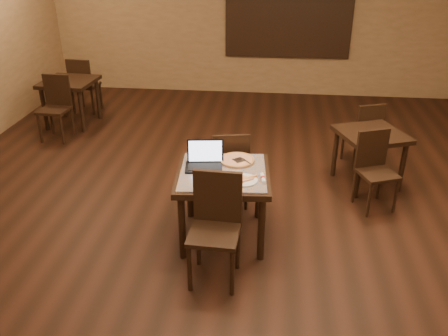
# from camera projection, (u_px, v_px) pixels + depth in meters

# --- Properties ---
(ground) EXTENTS (10.00, 10.00, 0.00)m
(ground) POSITION_uv_depth(u_px,v_px,m) (238.00, 234.00, 5.05)
(ground) COLOR black
(ground) RESTS_ON ground
(wall_back) EXTENTS (8.00, 0.02, 3.00)m
(wall_back) POSITION_uv_depth(u_px,v_px,m) (262.00, 15.00, 8.83)
(wall_back) COLOR #98734D
(wall_back) RESTS_ON ground
(mural) EXTENTS (2.34, 0.05, 1.64)m
(mural) POSITION_uv_depth(u_px,v_px,m) (289.00, 13.00, 8.72)
(mural) COLOR #285194
(mural) RESTS_ON wall_back
(tiled_table) EXTENTS (0.99, 0.99, 0.76)m
(tiled_table) POSITION_uv_depth(u_px,v_px,m) (223.00, 181.00, 4.73)
(tiled_table) COLOR black
(tiled_table) RESTS_ON ground
(chair_main_near) EXTENTS (0.46, 0.46, 1.02)m
(chair_main_near) POSITION_uv_depth(u_px,v_px,m) (216.00, 221.00, 4.23)
(chair_main_near) COLOR black
(chair_main_near) RESTS_ON ground
(chair_main_far) EXTENTS (0.47, 0.47, 0.94)m
(chair_main_far) POSITION_uv_depth(u_px,v_px,m) (230.00, 165.00, 5.34)
(chair_main_far) COLOR black
(chair_main_far) RESTS_ON ground
(laptop) EXTENTS (0.40, 0.33, 0.25)m
(laptop) POSITION_uv_depth(u_px,v_px,m) (204.00, 160.00, 4.78)
(laptop) COLOR black
(laptop) RESTS_ON tiled_table
(plate) EXTENTS (0.26, 0.26, 0.01)m
(plate) POSITION_uv_depth(u_px,v_px,m) (244.00, 180.00, 4.50)
(plate) COLOR white
(plate) RESTS_ON tiled_table
(pizza_slice) EXTENTS (0.28, 0.28, 0.02)m
(pizza_slice) POSITION_uv_depth(u_px,v_px,m) (244.00, 179.00, 4.50)
(pizza_slice) COLOR #F8E4A5
(pizza_slice) RESTS_ON plate
(pizza_pan) EXTENTS (0.37, 0.37, 0.01)m
(pizza_pan) POSITION_uv_depth(u_px,v_px,m) (237.00, 161.00, 4.89)
(pizza_pan) COLOR silver
(pizza_pan) RESTS_ON tiled_table
(pizza_whole) EXTENTS (0.36, 0.36, 0.03)m
(pizza_whole) POSITION_uv_depth(u_px,v_px,m) (237.00, 160.00, 4.88)
(pizza_whole) COLOR #F8E4A5
(pizza_whole) RESTS_ON pizza_pan
(spatula) EXTENTS (0.24, 0.27, 0.01)m
(spatula) POSITION_uv_depth(u_px,v_px,m) (239.00, 160.00, 4.86)
(spatula) COLOR silver
(spatula) RESTS_ON pizza_whole
(napkin_roll) EXTENTS (0.06, 0.18, 0.04)m
(napkin_roll) POSITION_uv_depth(u_px,v_px,m) (263.00, 178.00, 4.52)
(napkin_roll) COLOR white
(napkin_roll) RESTS_ON tiled_table
(other_table_a) EXTENTS (0.97, 0.97, 0.70)m
(other_table_a) POSITION_uv_depth(u_px,v_px,m) (370.00, 141.00, 5.83)
(other_table_a) COLOR black
(other_table_a) RESTS_ON ground
(other_table_a_chair_near) EXTENTS (0.51, 0.51, 0.90)m
(other_table_a_chair_near) POSITION_uv_depth(u_px,v_px,m) (375.00, 165.00, 5.39)
(other_table_a_chair_near) COLOR black
(other_table_a_chair_near) RESTS_ON ground
(other_table_a_chair_far) EXTENTS (0.51, 0.51, 0.90)m
(other_table_a_chair_far) POSITION_uv_depth(u_px,v_px,m) (365.00, 130.00, 6.33)
(other_table_a_chair_far) COLOR black
(other_table_a_chair_far) RESTS_ON ground
(other_table_b) EXTENTS (0.84, 0.84, 0.75)m
(other_table_b) POSITION_uv_depth(u_px,v_px,m) (70.00, 88.00, 7.68)
(other_table_b) COLOR black
(other_table_b) RESTS_ON ground
(other_table_b_chair_near) EXTENTS (0.44, 0.44, 0.97)m
(other_table_b_chair_near) POSITION_uv_depth(u_px,v_px,m) (56.00, 103.00, 7.21)
(other_table_b_chair_near) COLOR black
(other_table_b_chair_near) RESTS_ON ground
(other_table_b_chair_far) EXTENTS (0.44, 0.44, 0.97)m
(other_table_b_chair_far) POSITION_uv_depth(u_px,v_px,m) (83.00, 82.00, 8.22)
(other_table_b_chair_far) COLOR black
(other_table_b_chair_far) RESTS_ON ground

